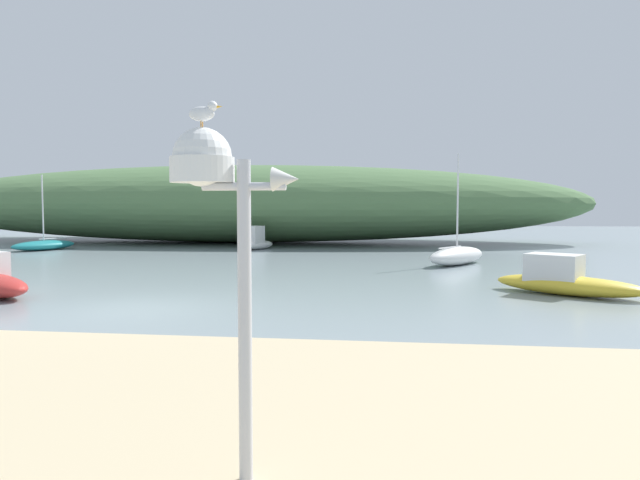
% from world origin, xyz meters
% --- Properties ---
extents(ground_plane, '(120.00, 120.00, 0.00)m').
position_xyz_m(ground_plane, '(0.00, 0.00, 0.00)').
color(ground_plane, gray).
extents(distant_hill, '(49.39, 13.51, 5.41)m').
position_xyz_m(distant_hill, '(-5.01, 26.17, 2.71)').
color(distant_hill, '#517547').
rests_on(distant_hill, ground).
extents(mast_structure, '(1.12, 0.55, 3.09)m').
position_xyz_m(mast_structure, '(4.86, -8.80, 2.77)').
color(mast_structure, silver).
rests_on(mast_structure, beach_sand).
extents(seagull_on_radar, '(0.30, 0.11, 0.22)m').
position_xyz_m(seagull_on_radar, '(4.78, -8.80, 3.42)').
color(seagull_on_radar, orange).
rests_on(seagull_on_radar, mast_structure).
extents(motorboat_outer_mooring, '(1.95, 2.90, 1.40)m').
position_xyz_m(motorboat_outer_mooring, '(-1.54, 19.20, 0.48)').
color(motorboat_outer_mooring, white).
rests_on(motorboat_outer_mooring, ground).
extents(motorboat_far_left, '(4.26, 3.41, 1.18)m').
position_xyz_m(motorboat_far_left, '(11.40, 3.80, 0.42)').
color(motorboat_far_left, gold).
rests_on(motorboat_far_left, ground).
extents(sailboat_by_sandbar, '(2.88, 4.09, 4.36)m').
position_xyz_m(sailboat_by_sandbar, '(-13.67, 17.16, 0.30)').
color(sailboat_by_sandbar, teal).
rests_on(sailboat_by_sandbar, ground).
extents(sailboat_mid_channel, '(3.34, 4.10, 4.85)m').
position_xyz_m(sailboat_mid_channel, '(9.20, 11.88, 0.41)').
color(sailboat_mid_channel, white).
rests_on(sailboat_mid_channel, ground).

